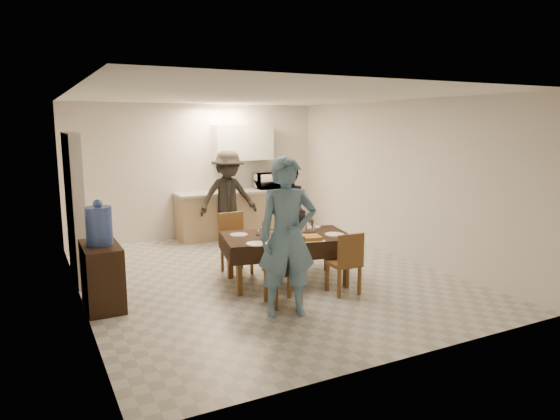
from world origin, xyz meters
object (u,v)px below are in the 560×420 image
at_px(wine_bottle, 282,225).
at_px(person_near, 287,237).
at_px(dining_table, 287,237).
at_px(person_kitchen, 228,197).
at_px(savoury_tart, 307,238).
at_px(person_far, 286,211).
at_px(water_jug, 99,226).
at_px(water_pitcher, 310,226).
at_px(microwave, 270,181).
at_px(console, 102,276).

bearing_deg(wine_bottle, person_near, -114.44).
bearing_deg(dining_table, person_kitchen, 98.64).
distance_m(savoury_tart, person_far, 1.50).
height_order(water_jug, wine_bottle, water_jug).
bearing_deg(wine_bottle, water_pitcher, -14.04).
xyz_separation_m(water_pitcher, savoury_tart, (-0.25, -0.33, -0.08)).
relative_size(water_jug, wine_bottle, 1.59).
distance_m(water_jug, savoury_tart, 2.63).
distance_m(microwave, person_far, 2.18).
relative_size(water_pitcher, microwave, 0.37).
bearing_deg(dining_table, wine_bottle, 147.26).
distance_m(savoury_tart, person_kitchen, 3.03).
relative_size(savoury_tart, person_near, 0.23).
xyz_separation_m(savoury_tart, person_far, (0.45, 1.43, 0.11)).
height_order(dining_table, wine_bottle, wine_bottle).
xyz_separation_m(water_jug, person_near, (1.90, -1.24, -0.08)).
bearing_deg(person_kitchen, water_jug, -136.77).
xyz_separation_m(console, person_far, (3.00, 0.86, 0.43)).
xyz_separation_m(water_jug, wine_bottle, (2.40, -0.14, -0.18)).
bearing_deg(person_near, savoury_tart, 63.21).
height_order(person_far, person_kitchen, person_kitchen).
bearing_deg(wine_bottle, console, 176.76).
bearing_deg(person_far, dining_table, 41.97).
height_order(wine_bottle, microwave, microwave).
xyz_separation_m(console, savoury_tart, (2.55, -0.57, 0.32)).
height_order(savoury_tart, microwave, microwave).
distance_m(console, person_kitchen, 3.62).
bearing_deg(water_pitcher, dining_table, 171.87).
relative_size(console, person_far, 0.52).
height_order(savoury_tart, person_kitchen, person_kitchen).
relative_size(person_far, person_kitchen, 0.95).
xyz_separation_m(wine_bottle, water_pitcher, (0.40, -0.10, -0.04)).
xyz_separation_m(savoury_tart, person_kitchen, (0.07, 3.03, 0.15)).
relative_size(wine_bottle, savoury_tart, 0.67).
relative_size(water_pitcher, savoury_tart, 0.48).
distance_m(wine_bottle, savoury_tart, 0.47).
xyz_separation_m(wine_bottle, microwave, (1.30, 3.05, 0.24)).
bearing_deg(console, wine_bottle, -3.24).
height_order(water_jug, person_far, person_far).
distance_m(wine_bottle, microwave, 3.32).
bearing_deg(water_jug, dining_table, -4.34).
xyz_separation_m(wine_bottle, person_far, (0.60, 1.00, -0.01)).
height_order(console, microwave, microwave).
bearing_deg(water_jug, console, 0.00).
bearing_deg(console, person_near, -33.04).
distance_m(water_jug, person_kitchen, 3.60).
relative_size(water_jug, water_pitcher, 2.21).
height_order(water_pitcher, savoury_tart, water_pitcher).
distance_m(water_pitcher, microwave, 3.28).
relative_size(water_jug, person_far, 0.28).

